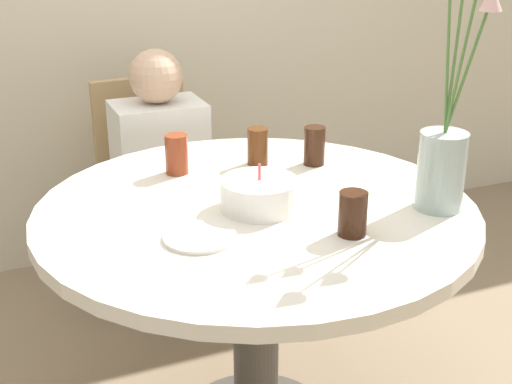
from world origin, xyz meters
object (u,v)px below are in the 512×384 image
birthday_cake (259,194)px  drink_glass_0 (258,146)px  side_plate (200,237)px  person_woman (162,191)px  flower_vase (446,144)px  chair_left_flank (150,177)px  drink_glass_2 (177,154)px  drink_glass_3 (314,146)px  drink_glass_1 (353,214)px

birthday_cake → drink_glass_0: bearing=67.6°
side_plate → birthday_cake: bearing=29.2°
side_plate → person_woman: size_ratio=0.17×
birthday_cake → flower_vase: flower_vase is taller
chair_left_flank → flower_vase: 1.41m
side_plate → drink_glass_2: size_ratio=1.49×
flower_vase → drink_glass_3: 0.49m
chair_left_flank → drink_glass_0: (0.18, -0.72, 0.33)m
chair_left_flank → drink_glass_1: 1.34m
birthday_cake → side_plate: size_ratio=1.16×
birthday_cake → flower_vase: 0.51m
birthday_cake → drink_glass_2: (-0.12, 0.35, 0.02)m
flower_vase → drink_glass_0: size_ratio=5.82×
drink_glass_2 → drink_glass_3: same height
side_plate → drink_glass_0: 0.57m
flower_vase → drink_glass_0: 0.62m
birthday_cake → person_woman: 0.94m
drink_glass_3 → person_woman: person_woman is taller
drink_glass_2 → person_woman: (0.09, 0.53, -0.34)m
person_woman → drink_glass_1: bearing=-80.6°
birthday_cake → person_woman: bearing=92.3°
birthday_cake → drink_glass_0: birthday_cake is taller
birthday_cake → drink_glass_1: birthday_cake is taller
drink_glass_1 → drink_glass_2: drink_glass_2 is taller
drink_glass_0 → drink_glass_2: bearing=175.3°
flower_vase → drink_glass_2: flower_vase is taller
drink_glass_3 → side_plate: bearing=-143.5°
birthday_cake → drink_glass_3: bearing=40.9°
drink_glass_1 → drink_glass_3: bearing=73.3°
side_plate → person_woman: person_woman is taller
birthday_cake → drink_glass_0: 0.36m
flower_vase → side_plate: bearing=174.2°
birthday_cake → drink_glass_1: bearing=-57.6°
drink_glass_1 → drink_glass_3: (0.15, 0.50, 0.00)m
side_plate → drink_glass_1: size_ratio=1.61×
chair_left_flank → drink_glass_1: size_ratio=7.80×
flower_vase → drink_glass_2: 0.80m
flower_vase → drink_glass_1: 0.34m
side_plate → flower_vase: bearing=-5.8°
drink_glass_0 → drink_glass_1: 0.57m
birthday_cake → flower_vase: size_ratio=0.31×
chair_left_flank → drink_glass_0: bearing=-78.4°
flower_vase → drink_glass_3: (-0.16, 0.45, -0.12)m
chair_left_flank → drink_glass_1: (0.19, -1.29, 0.33)m
flower_vase → drink_glass_0: bearing=122.0°
birthday_cake → person_woman: (-0.04, 0.89, -0.32)m
chair_left_flank → flower_vase: size_ratio=1.29×
drink_glass_2 → person_woman: size_ratio=0.12×
drink_glass_1 → person_woman: (-0.19, 1.13, -0.33)m
side_plate → drink_glass_1: (0.36, -0.12, 0.05)m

